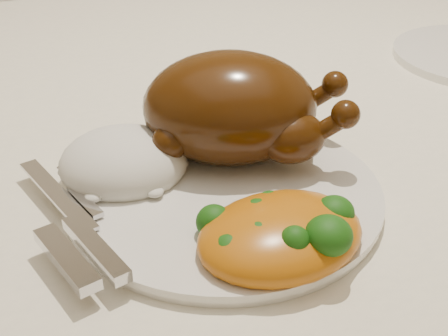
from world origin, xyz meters
name	(u,v)px	position (x,y,z in m)	size (l,w,h in m)	color
dining_table	(207,199)	(0.00, 0.00, 0.67)	(1.60, 0.90, 0.76)	brown
tablecloth	(206,142)	(0.00, 0.00, 0.74)	(1.73, 1.03, 0.18)	silver
dinner_plate	(224,194)	(-0.03, -0.15, 0.77)	(0.26, 0.26, 0.01)	silver
roast_chicken	(235,108)	(0.00, -0.10, 0.83)	(0.20, 0.16, 0.10)	#3F1E06
rice_mound	(124,163)	(-0.10, -0.11, 0.79)	(0.12, 0.11, 0.06)	white
mac_and_cheese	(286,232)	(-0.01, -0.24, 0.79)	(0.14, 0.12, 0.05)	orange
cutlery	(76,232)	(-0.15, -0.18, 0.78)	(0.07, 0.19, 0.01)	silver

